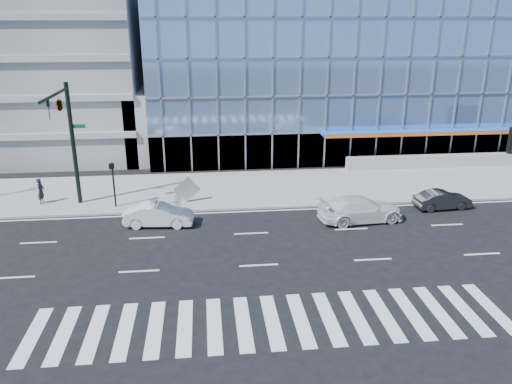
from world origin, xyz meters
TOP-DOWN VIEW (x-y plane):
  - ground at (0.00, 0.00)m, footprint 160.00×160.00m
  - sidewalk at (0.00, 8.00)m, footprint 120.00×8.00m
  - theatre_building at (14.00, 26.00)m, footprint 42.00×26.00m
  - parking_garage at (-20.00, 26.00)m, footprint 24.00×24.00m
  - ramp_block at (-6.00, 18.00)m, footprint 6.00×8.00m
  - traffic_signal at (-11.00, 4.57)m, footprint 1.14×5.74m
  - ped_signal_post at (-8.50, 4.94)m, footprint 0.30×0.33m
  - white_suv at (6.92, 1.22)m, footprint 5.51×2.75m
  - white_sedan at (-5.43, 1.80)m, footprint 4.24×1.79m
  - dark_sedan at (12.92, 2.69)m, footprint 3.82×1.61m
  - pedestrian at (-13.49, 6.12)m, footprint 0.49×0.68m
  - tilted_panel at (-3.78, 5.30)m, footprint 1.81×0.40m

SIDE VIEW (x-z plane):
  - ground at x=0.00m, z-range 0.00..0.00m
  - sidewalk at x=0.00m, z-range 0.00..0.15m
  - dark_sedan at x=12.92m, z-range 0.00..1.23m
  - white_sedan at x=-5.43m, z-range 0.00..1.36m
  - white_suv at x=6.92m, z-range 0.00..1.54m
  - pedestrian at x=-13.49m, z-range 0.15..1.88m
  - tilted_panel at x=-3.78m, z-range 0.15..1.98m
  - ped_signal_post at x=-8.50m, z-range 0.64..3.64m
  - ramp_block at x=-6.00m, z-range 0.00..6.00m
  - traffic_signal at x=-11.00m, z-range 2.16..10.16m
  - theatre_building at x=14.00m, z-range 0.00..15.00m
  - parking_garage at x=-20.00m, z-range 0.00..20.00m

